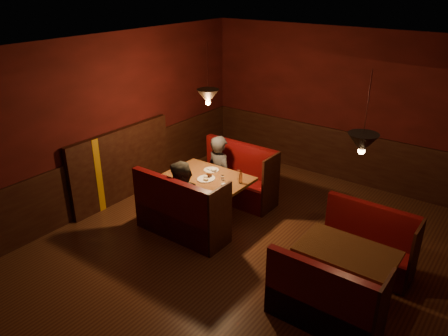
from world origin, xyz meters
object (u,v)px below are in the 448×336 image
Objects in this scene: diner_b at (181,189)px; second_bench_near at (323,306)px; main_table at (210,185)px; diner_a at (220,159)px; main_bench_far at (237,182)px; main_bench_near at (180,217)px; second_table at (346,261)px; second_bench_far at (366,249)px.

second_bench_near is at bearing 10.38° from diner_b.
diner_a is (-0.21, 0.55, 0.22)m from main_table.
second_bench_near is 0.84× the size of diner_b.
main_bench_far is 3.29m from second_bench_near.
diner_a is at bearing 147.21° from second_bench_near.
main_bench_near is 2.57m from second_table.
main_bench_far is at bearing 111.86° from diner_b.
diner_b is at bearing -177.26° from second_table.
diner_a is at bearing 122.02° from diner_b.
second_bench_far is at bearing 19.48° from main_bench_near.
second_bench_far is at bearing 87.80° from second_table.
main_table is 0.91× the size of main_bench_far.
main_bench_far and main_bench_near have the same top height.
second_bench_far is 1.40m from second_bench_near.
main_bench_near is at bearing -52.41° from diner_b.
main_bench_near is 1.16× the size of second_bench_near.
second_bench_near is (2.58, -2.03, -0.03)m from main_bench_far.
diner_a reaches higher than main_table.
main_bench_far reaches higher than main_table.
second_table is 0.73m from second_bench_near.
diner_a reaches higher than second_table.
second_table is at bearing -12.28° from main_table.
main_table is 2.63m from second_table.
diner_a is (-2.81, 0.41, 0.49)m from second_bench_far.
main_table is 0.89× the size of diner_b.
diner_b is at bearing 115.44° from diner_a.
diner_a is 1.02× the size of diner_b.
main_table is 0.87× the size of diner_a.
main_bench_far is 1.52m from diner_b.
diner_b is (-2.58, -0.12, 0.28)m from second_table.
main_bench_far is at bearing -118.68° from diner_a.
diner_b reaches higher than second_bench_near.
main_table is 2.90m from second_bench_near.
second_bench_far is 0.82× the size of diner_a.
second_bench_far is 1.00× the size of second_bench_near.
diner_b is at bearing 167.57° from second_bench_near.
main_table reaches higher than second_table.
diner_a reaches higher than main_bench_near.
diner_b is at bearing 104.78° from main_bench_near.
main_bench_far is 1.16× the size of second_bench_near.
diner_a is (-2.81, 1.81, 0.49)m from second_bench_near.
second_bench_near is (2.58, -0.48, -0.03)m from main_bench_near.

